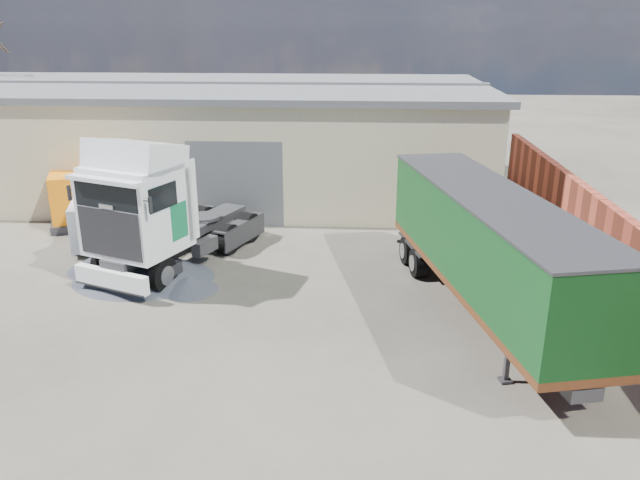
# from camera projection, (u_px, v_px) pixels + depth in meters

# --- Properties ---
(ground) EXTENTS (120.00, 120.00, 0.00)m
(ground) POSITION_uv_depth(u_px,v_px,m) (242.00, 340.00, 17.11)
(ground) COLOR #2A2822
(ground) RESTS_ON ground
(warehouse) EXTENTS (30.60, 12.60, 5.42)m
(warehouse) POSITION_uv_depth(u_px,v_px,m) (179.00, 137.00, 31.60)
(warehouse) COLOR beige
(warehouse) RESTS_ON ground
(brick_boundary_wall) EXTENTS (0.35, 26.00, 2.50)m
(brick_boundary_wall) POSITION_uv_depth(u_px,v_px,m) (599.00, 234.00, 21.67)
(brick_boundary_wall) COLOR #943925
(brick_boundary_wall) RESTS_ON ground
(tractor_unit) EXTENTS (5.17, 7.60, 4.86)m
(tractor_unit) POSITION_uv_depth(u_px,v_px,m) (156.00, 215.00, 21.07)
(tractor_unit) COLOR black
(tractor_unit) RESTS_ON ground
(box_trailer) EXTENTS (4.68, 11.44, 3.72)m
(box_trailer) POSITION_uv_depth(u_px,v_px,m) (486.00, 242.00, 17.88)
(box_trailer) COLOR #2D2D30
(box_trailer) RESTS_ON ground
(panel_van) EXTENTS (3.03, 4.86, 1.85)m
(panel_van) POSITION_uv_depth(u_px,v_px,m) (101.00, 217.00, 24.48)
(panel_van) COLOR black
(panel_van) RESTS_ON ground
(orange_skip) EXTENTS (4.24, 3.46, 2.28)m
(orange_skip) POSITION_uv_depth(u_px,v_px,m) (96.00, 202.00, 26.45)
(orange_skip) COLOR #2D2D30
(orange_skip) RESTS_ON ground
(gravel_heap) EXTENTS (5.76, 5.03, 0.99)m
(gravel_heap) POSITION_uv_depth(u_px,v_px,m) (141.00, 266.00, 21.03)
(gravel_heap) COLOR #21242C
(gravel_heap) RESTS_ON ground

